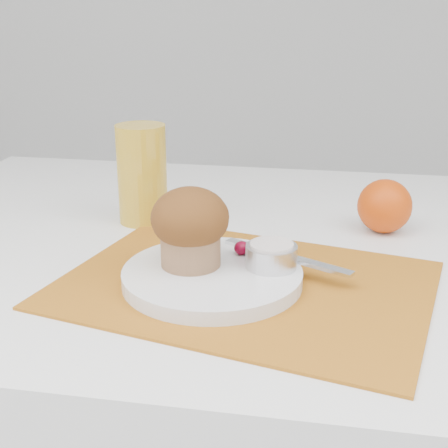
% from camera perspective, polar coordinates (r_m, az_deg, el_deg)
% --- Properties ---
extents(placemat, '(0.49, 0.40, 0.00)m').
position_cam_1_polar(placemat, '(0.75, 1.91, -5.55)').
color(placemat, '#AA6117').
rests_on(placemat, table).
extents(plate, '(0.22, 0.22, 0.02)m').
position_cam_1_polar(plate, '(0.74, -1.09, -4.78)').
color(plate, white).
rests_on(plate, placemat).
extents(ramekin, '(0.08, 0.08, 0.03)m').
position_cam_1_polar(ramekin, '(0.75, 4.35, -2.95)').
color(ramekin, silver).
rests_on(ramekin, plate).
extents(cream, '(0.06, 0.06, 0.01)m').
position_cam_1_polar(cream, '(0.74, 4.38, -1.99)').
color(cream, silver).
rests_on(cream, ramekin).
extents(raspberry_near, '(0.02, 0.02, 0.02)m').
position_cam_1_polar(raspberry_near, '(0.78, 1.61, -2.20)').
color(raspberry_near, '#500214').
rests_on(raspberry_near, plate).
extents(raspberry_far, '(0.02, 0.02, 0.02)m').
position_cam_1_polar(raspberry_far, '(0.77, 2.80, -2.45)').
color(raspberry_far, '#5D0210').
rests_on(raspberry_far, plate).
extents(butter_knife, '(0.17, 0.09, 0.00)m').
position_cam_1_polar(butter_knife, '(0.78, 5.72, -2.99)').
color(butter_knife, silver).
rests_on(butter_knife, plate).
extents(orange, '(0.08, 0.08, 0.08)m').
position_cam_1_polar(orange, '(0.94, 14.47, 1.60)').
color(orange, '#D04407').
rests_on(orange, table).
extents(juice_glass, '(0.09, 0.09, 0.15)m').
position_cam_1_polar(juice_glass, '(0.95, -7.50, 4.54)').
color(juice_glass, gold).
rests_on(juice_glass, table).
extents(muffin, '(0.09, 0.09, 0.10)m').
position_cam_1_polar(muffin, '(0.74, -3.11, -0.14)').
color(muffin, '#986C49').
rests_on(muffin, plate).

